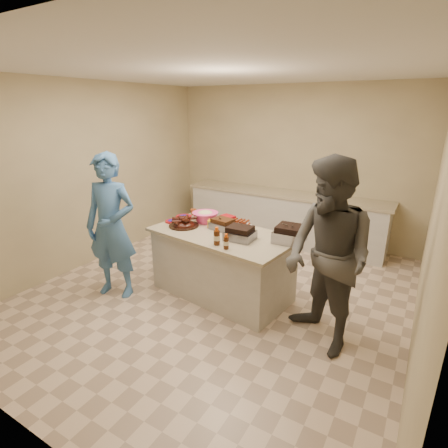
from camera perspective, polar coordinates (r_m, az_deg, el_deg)
The scene contains 20 objects.
room at distance 4.69m, azimuth -0.83°, elevation -11.09°, with size 4.50×5.00×2.70m, color tan, non-canonical shape.
back_counter at distance 6.34m, azimuth 9.58°, elevation 1.15°, with size 3.60×0.64×0.90m, color beige, non-canonical shape.
island at distance 4.67m, azimuth -0.32°, elevation -11.23°, with size 1.78×0.94×0.85m, color beige, non-canonical shape.
rib_platter at distance 4.58m, azimuth -6.57°, elevation -0.37°, with size 0.39×0.39×0.16m, color #3B1109, non-canonical shape.
pulled_pork_tray at distance 4.43m, azimuth -0.20°, elevation -0.87°, with size 0.30×0.23×0.09m, color #47230F.
brisket_tray at distance 4.11m, azimuth 2.62°, elevation -2.51°, with size 0.33×0.27×0.10m, color black.
roasting_pan at distance 4.10m, azimuth 10.59°, elevation -2.84°, with size 0.33×0.33×0.13m, color gray.
coleslaw_bowl at distance 4.71m, azimuth -3.05°, elevation 0.28°, with size 0.35×0.35×0.24m, color #FF4394, non-canonical shape.
sausage_plate at distance 4.51m, azimuth 2.68°, elevation -0.55°, with size 0.33×0.33×0.05m, color silver.
mac_cheese_dish at distance 4.24m, azimuth 10.39°, elevation -2.11°, with size 0.29×0.21×0.08m, color gold.
bbq_bottle_a at distance 3.95m, azimuth -1.18°, elevation -3.39°, with size 0.07×0.07×0.21m, color #3E1C0A.
bbq_bottle_b at distance 3.83m, azimuth 0.34°, elevation -4.07°, with size 0.06×0.06×0.17m, color #3E1C0A.
mustard_bottle at distance 4.50m, azimuth -2.40°, elevation -0.61°, with size 0.05×0.05×0.13m, color yellow.
sauce_bowl at distance 4.38m, azimuth 1.15°, elevation -1.12°, with size 0.14×0.04×0.14m, color silver.
plate_stack_large at distance 4.92m, azimuth -6.56°, elevation 0.98°, with size 0.23×0.23×0.03m, color maroon.
plate_stack_small at distance 4.76m, azimuth -8.54°, elevation 0.30°, with size 0.17×0.17×0.02m, color maroon.
plastic_cup at distance 5.05m, azimuth -4.99°, elevation 1.51°, with size 0.09×0.08×0.09m, color #97451D.
basket_stack at distance 4.71m, azimuth 0.59°, elevation 0.29°, with size 0.19×0.14×0.09m, color maroon.
guest_blue at distance 4.90m, azimuth -16.86°, elevation -10.59°, with size 0.67×1.83×0.44m, color #3F70AB.
guest_gray at distance 3.95m, azimuth 15.28°, elevation -18.16°, with size 0.93×1.92×0.73m, color #4D4A46.
Camera 1 is at (2.13, -3.47, 2.32)m, focal length 28.00 mm.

